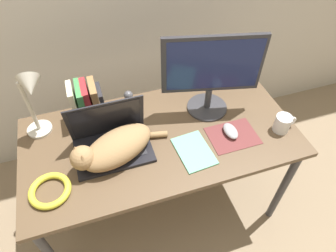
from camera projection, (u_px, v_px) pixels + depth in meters
name	position (u px, v px, depth m)	size (l,w,h in m)	color
ground_plane	(179.00, 252.00, 1.89)	(12.00, 12.00, 0.00)	#847056
desk	(161.00, 144.00, 1.64)	(1.45, 0.72, 0.73)	brown
laptop	(111.00, 141.00, 1.49)	(0.38, 0.26, 0.27)	black
cat	(114.00, 148.00, 1.43)	(0.50, 0.32, 0.16)	#99754C
external_monitor	(212.00, 72.00, 1.54)	(0.51, 0.23, 0.47)	#333338
mousepad	(233.00, 136.00, 1.58)	(0.25, 0.19, 0.00)	brown
computer_mouse	(231.00, 131.00, 1.58)	(0.07, 0.11, 0.03)	#99999E
book_row	(88.00, 103.00, 1.59)	(0.17, 0.16, 0.24)	beige
desk_lamp	(32.00, 96.00, 1.41)	(0.17, 0.17, 0.39)	beige
cable_coil	(50.00, 190.00, 1.34)	(0.19, 0.19, 0.03)	gold
notepad	(194.00, 151.00, 1.51)	(0.18, 0.24, 0.01)	#6BBC93
webcam	(128.00, 96.00, 1.73)	(0.05, 0.05, 0.08)	#232328
mug	(283.00, 123.00, 1.58)	(0.13, 0.08, 0.10)	white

